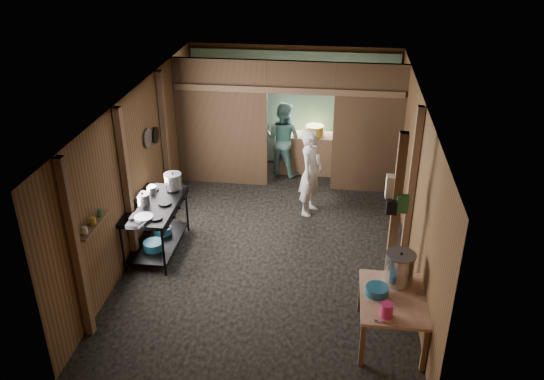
# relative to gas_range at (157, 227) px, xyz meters

# --- Properties ---
(floor) EXTENTS (4.50, 7.00, 0.00)m
(floor) POSITION_rel_gas_range_xyz_m (1.88, 0.51, -0.45)
(floor) COLOR black
(floor) RESTS_ON ground
(ceiling) EXTENTS (4.50, 7.00, 0.00)m
(ceiling) POSITION_rel_gas_range_xyz_m (1.88, 0.51, 2.15)
(ceiling) COLOR black
(ceiling) RESTS_ON ground
(wall_back) EXTENTS (4.50, 0.00, 2.60)m
(wall_back) POSITION_rel_gas_range_xyz_m (1.88, 4.01, 0.85)
(wall_back) COLOR brown
(wall_back) RESTS_ON ground
(wall_front) EXTENTS (4.50, 0.00, 2.60)m
(wall_front) POSITION_rel_gas_range_xyz_m (1.88, -2.99, 0.85)
(wall_front) COLOR brown
(wall_front) RESTS_ON ground
(wall_left) EXTENTS (0.00, 7.00, 2.60)m
(wall_left) POSITION_rel_gas_range_xyz_m (-0.37, 0.51, 0.85)
(wall_left) COLOR brown
(wall_left) RESTS_ON ground
(wall_right) EXTENTS (0.00, 7.00, 2.60)m
(wall_right) POSITION_rel_gas_range_xyz_m (4.13, 0.51, 0.85)
(wall_right) COLOR brown
(wall_right) RESTS_ON ground
(partition_left) EXTENTS (1.85, 0.10, 2.60)m
(partition_left) POSITION_rel_gas_range_xyz_m (0.55, 2.71, 0.85)
(partition_left) COLOR brown
(partition_left) RESTS_ON floor
(partition_right) EXTENTS (1.35, 0.10, 2.60)m
(partition_right) POSITION_rel_gas_range_xyz_m (3.46, 2.71, 0.85)
(partition_right) COLOR brown
(partition_right) RESTS_ON floor
(partition_header) EXTENTS (1.30, 0.10, 0.60)m
(partition_header) POSITION_rel_gas_range_xyz_m (2.13, 2.71, 1.85)
(partition_header) COLOR brown
(partition_header) RESTS_ON wall_back
(turquoise_panel) EXTENTS (4.40, 0.06, 2.50)m
(turquoise_panel) POSITION_rel_gas_range_xyz_m (1.88, 3.95, 0.80)
(turquoise_panel) COLOR #78BFC0
(turquoise_panel) RESTS_ON wall_back
(back_counter) EXTENTS (1.20, 0.50, 0.85)m
(back_counter) POSITION_rel_gas_range_xyz_m (2.18, 3.46, -0.02)
(back_counter) COLOR brown
(back_counter) RESTS_ON floor
(wall_clock) EXTENTS (0.20, 0.03, 0.20)m
(wall_clock) POSITION_rel_gas_range_xyz_m (2.13, 3.91, 1.45)
(wall_clock) COLOR beige
(wall_clock) RESTS_ON wall_back
(post_left_a) EXTENTS (0.10, 0.12, 2.60)m
(post_left_a) POSITION_rel_gas_range_xyz_m (-0.30, -2.09, 0.85)
(post_left_a) COLOR brown
(post_left_a) RESTS_ON floor
(post_left_b) EXTENTS (0.10, 0.12, 2.60)m
(post_left_b) POSITION_rel_gas_range_xyz_m (-0.30, -0.29, 0.85)
(post_left_b) COLOR brown
(post_left_b) RESTS_ON floor
(post_left_c) EXTENTS (0.10, 0.12, 2.60)m
(post_left_c) POSITION_rel_gas_range_xyz_m (-0.30, 1.71, 0.85)
(post_left_c) COLOR brown
(post_left_c) RESTS_ON floor
(post_right) EXTENTS (0.10, 0.12, 2.60)m
(post_right) POSITION_rel_gas_range_xyz_m (4.06, 0.31, 0.85)
(post_right) COLOR brown
(post_right) RESTS_ON floor
(post_free) EXTENTS (0.12, 0.12, 2.60)m
(post_free) POSITION_rel_gas_range_xyz_m (3.73, -0.79, 0.85)
(post_free) COLOR brown
(post_free) RESTS_ON floor
(cross_beam) EXTENTS (4.40, 0.12, 0.12)m
(cross_beam) POSITION_rel_gas_range_xyz_m (1.88, 2.66, 1.60)
(cross_beam) COLOR brown
(cross_beam) RESTS_ON wall_left
(pan_lid_big) EXTENTS (0.03, 0.34, 0.34)m
(pan_lid_big) POSITION_rel_gas_range_xyz_m (-0.33, 0.91, 1.20)
(pan_lid_big) COLOR slate
(pan_lid_big) RESTS_ON wall_left
(pan_lid_small) EXTENTS (0.03, 0.30, 0.30)m
(pan_lid_small) POSITION_rel_gas_range_xyz_m (-0.33, 1.31, 1.10)
(pan_lid_small) COLOR black
(pan_lid_small) RESTS_ON wall_left
(wall_shelf) EXTENTS (0.14, 0.80, 0.03)m
(wall_shelf) POSITION_rel_gas_range_xyz_m (-0.27, -1.59, 0.95)
(wall_shelf) COLOR brown
(wall_shelf) RESTS_ON wall_left
(jar_white) EXTENTS (0.07, 0.07, 0.10)m
(jar_white) POSITION_rel_gas_range_xyz_m (-0.27, -1.84, 1.02)
(jar_white) COLOR beige
(jar_white) RESTS_ON wall_shelf
(jar_yellow) EXTENTS (0.08, 0.08, 0.10)m
(jar_yellow) POSITION_rel_gas_range_xyz_m (-0.27, -1.59, 1.02)
(jar_yellow) COLOR #B39628
(jar_yellow) RESTS_ON wall_shelf
(jar_green) EXTENTS (0.06, 0.06, 0.10)m
(jar_green) POSITION_rel_gas_range_xyz_m (-0.27, -1.37, 1.02)
(jar_green) COLOR #2B7342
(jar_green) RESTS_ON wall_shelf
(bag_white) EXTENTS (0.22, 0.15, 0.32)m
(bag_white) POSITION_rel_gas_range_xyz_m (3.68, -0.71, 1.33)
(bag_white) COLOR beige
(bag_white) RESTS_ON post_free
(bag_green) EXTENTS (0.16, 0.12, 0.24)m
(bag_green) POSITION_rel_gas_range_xyz_m (3.80, -0.85, 1.15)
(bag_green) COLOR #2B7342
(bag_green) RESTS_ON post_free
(bag_black) EXTENTS (0.14, 0.10, 0.20)m
(bag_black) POSITION_rel_gas_range_xyz_m (3.66, -0.87, 1.10)
(bag_black) COLOR black
(bag_black) RESTS_ON post_free
(gas_range) EXTENTS (0.77, 1.51, 0.89)m
(gas_range) POSITION_rel_gas_range_xyz_m (0.00, 0.00, 0.00)
(gas_range) COLOR black
(gas_range) RESTS_ON floor
(prep_table) EXTENTS (0.84, 1.16, 0.68)m
(prep_table) POSITION_rel_gas_range_xyz_m (3.71, -1.70, -0.10)
(prep_table) COLOR tan
(prep_table) RESTS_ON floor
(stove_pot_large) EXTENTS (0.38, 0.38, 0.31)m
(stove_pot_large) POSITION_rel_gas_range_xyz_m (0.17, 0.54, 0.58)
(stove_pot_large) COLOR #BBBBBB
(stove_pot_large) RESTS_ON gas_range
(stove_pot_med) EXTENTS (0.29, 0.29, 0.21)m
(stove_pot_med) POSITION_rel_gas_range_xyz_m (-0.17, -0.04, 0.53)
(stove_pot_med) COLOR #BBBBBB
(stove_pot_med) RESTS_ON gas_range
(stove_saucepan) EXTENTS (0.23, 0.23, 0.11)m
(stove_saucepan) POSITION_rel_gas_range_xyz_m (-0.17, 0.38, 0.50)
(stove_saucepan) COLOR #BBBBBB
(stove_saucepan) RESTS_ON gas_range
(frying_pan) EXTENTS (0.40, 0.56, 0.07)m
(frying_pan) POSITION_rel_gas_range_xyz_m (0.00, -0.50, 0.47)
(frying_pan) COLOR slate
(frying_pan) RESTS_ON gas_range
(blue_tub_front) EXTENTS (0.33, 0.33, 0.13)m
(blue_tub_front) POSITION_rel_gas_range_xyz_m (0.00, -0.23, -0.21)
(blue_tub_front) COLOR #1C5B7A
(blue_tub_front) RESTS_ON gas_range
(blue_tub_back) EXTENTS (0.30, 0.30, 0.12)m
(blue_tub_back) POSITION_rel_gas_range_xyz_m (0.00, 0.26, -0.21)
(blue_tub_back) COLOR #1C5B7A
(blue_tub_back) RESTS_ON gas_range
(stock_pot) EXTENTS (0.51, 0.51, 0.47)m
(stock_pot) POSITION_rel_gas_range_xyz_m (3.79, -1.37, 0.45)
(stock_pot) COLOR #BBBBBB
(stock_pot) RESTS_ON prep_table
(wash_basin) EXTENTS (0.38, 0.38, 0.11)m
(wash_basin) POSITION_rel_gas_range_xyz_m (3.50, -1.66, 0.30)
(wash_basin) COLOR #1C5B7A
(wash_basin) RESTS_ON prep_table
(pink_bucket) EXTENTS (0.16, 0.16, 0.19)m
(pink_bucket) POSITION_rel_gas_range_xyz_m (3.60, -2.10, 0.33)
(pink_bucket) COLOR #D42A74
(pink_bucket) RESTS_ON prep_table
(knife) EXTENTS (0.30, 0.10, 0.01)m
(knife) POSITION_rel_gas_range_xyz_m (3.60, -2.23, 0.24)
(knife) COLOR #BBBBBB
(knife) RESTS_ON prep_table
(yellow_tub) EXTENTS (0.38, 0.38, 0.21)m
(yellow_tub) POSITION_rel_gas_range_xyz_m (2.39, 3.46, 0.51)
(yellow_tub) COLOR #B39628
(yellow_tub) RESTS_ON back_counter
(cook) EXTENTS (0.57, 0.70, 1.65)m
(cook) POSITION_rel_gas_range_xyz_m (2.43, 1.64, 0.38)
(cook) COLOR white
(cook) RESTS_ON floor
(worker_back) EXTENTS (0.94, 0.84, 1.59)m
(worker_back) POSITION_rel_gas_range_xyz_m (1.74, 3.29, 0.35)
(worker_back) COLOR #64A09A
(worker_back) RESTS_ON floor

